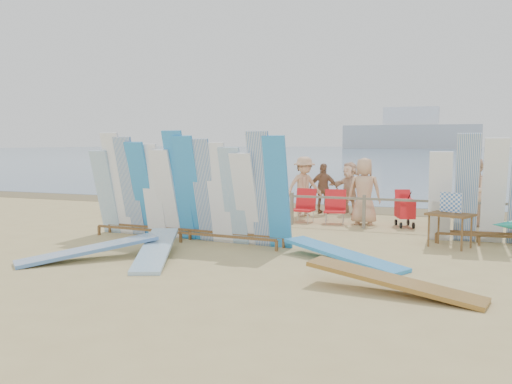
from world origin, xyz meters
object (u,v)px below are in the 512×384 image
at_px(beachgoer_4, 324,189).
at_px(beachgoer_5, 350,188).
at_px(side_surfboard_rack, 481,194).
at_px(beachgoer_6, 364,191).
at_px(flat_board_d, 343,262).
at_px(beachgoer_11, 215,180).
at_px(beachgoer_8, 474,192).
at_px(flat_board_c, 393,294).
at_px(main_surfboard_rack, 185,192).
at_px(flat_board_e, 89,260).
at_px(stroller, 405,212).
at_px(beachgoer_0, 154,187).
at_px(vendor_table, 450,229).
at_px(beach_chair_right, 303,212).
at_px(beach_chair_left, 335,214).
at_px(beachgoer_2, 173,188).
at_px(flat_board_a, 156,259).
at_px(beachgoer_3, 304,186).

height_order(beachgoer_4, beachgoer_5, beachgoer_5).
xyz_separation_m(side_surfboard_rack, beachgoer_6, (-2.94, 1.99, -0.20)).
xyz_separation_m(flat_board_d, beachgoer_11, (-6.13, 7.30, 0.94)).
relative_size(beachgoer_11, beachgoer_8, 1.01).
distance_m(flat_board_c, beachgoer_6, 7.07).
bearing_deg(flat_board_d, main_surfboard_rack, 105.62).
distance_m(flat_board_e, flat_board_d, 4.96).
height_order(stroller, beachgoer_0, beachgoer_0).
bearing_deg(main_surfboard_rack, vendor_table, 17.43).
distance_m(beach_chair_right, beachgoer_5, 2.46).
distance_m(beach_chair_left, beachgoer_2, 5.28).
bearing_deg(flat_board_c, main_surfboard_rack, 71.92).
height_order(vendor_table, beachgoer_2, beachgoer_2).
xyz_separation_m(side_surfboard_rack, beachgoer_11, (-8.63, 4.37, -0.19)).
relative_size(flat_board_e, beachgoer_8, 1.45).
distance_m(flat_board_c, beachgoer_11, 11.78).
height_order(main_surfboard_rack, flat_board_a, main_surfboard_rack).
relative_size(beachgoer_11, beachgoer_0, 1.13).
distance_m(main_surfboard_rack, flat_board_a, 2.28).
height_order(main_surfboard_rack, beachgoer_2, main_surfboard_rack).
bearing_deg(side_surfboard_rack, beachgoer_0, 164.38).
distance_m(flat_board_a, beachgoer_2, 6.74).
bearing_deg(vendor_table, beachgoer_11, 171.30).
relative_size(vendor_table, beachgoer_6, 0.65).
bearing_deg(beachgoer_11, beachgoer_4, -43.05).
bearing_deg(beachgoer_8, beachgoer_2, -74.99).
bearing_deg(stroller, beach_chair_right, 161.89).
bearing_deg(beach_chair_right, flat_board_c, -58.47).
height_order(vendor_table, beach_chair_right, vendor_table).
height_order(vendor_table, beachgoer_5, beachgoer_5).
height_order(flat_board_e, beachgoer_3, beachgoer_3).
bearing_deg(flat_board_d, flat_board_c, -119.95).
xyz_separation_m(flat_board_d, beachgoer_6, (-0.44, 4.93, 0.93)).
distance_m(beach_chair_left, beachgoer_0, 6.15).
bearing_deg(beachgoer_2, beachgoer_4, 159.87).
height_order(flat_board_e, beachgoer_4, beachgoer_4).
distance_m(flat_board_e, beachgoer_3, 7.93).
relative_size(flat_board_d, beachgoer_3, 1.46).
relative_size(flat_board_a, flat_board_c, 1.00).
relative_size(flat_board_d, beachgoer_5, 1.62).
distance_m(beachgoer_5, beachgoer_0, 6.37).
height_order(vendor_table, beachgoer_11, beachgoer_11).
xyz_separation_m(flat_board_d, flat_board_a, (-3.50, -1.05, 0.00)).
xyz_separation_m(flat_board_c, beach_chair_left, (-2.40, 6.72, 0.28)).
height_order(flat_board_c, beachgoer_2, beachgoer_2).
relative_size(vendor_table, beachgoer_11, 0.64).
xyz_separation_m(flat_board_e, flat_board_d, (4.71, 1.57, 0.00)).
distance_m(side_surfboard_rack, beachgoer_6, 3.56).
distance_m(flat_board_e, stroller, 8.41).
bearing_deg(beachgoer_8, stroller, -55.20).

